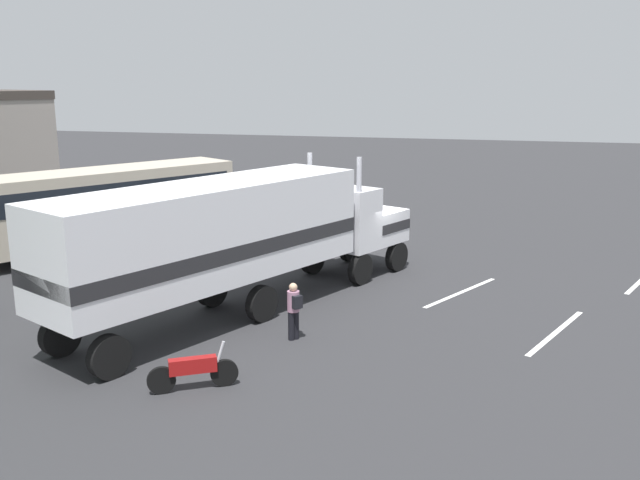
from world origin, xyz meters
The scene contains 7 objects.
ground_plane centered at (0.00, 0.00, 0.00)m, with size 120.00×120.00×0.00m, color #2D2D30.
lane_stripe_near centered at (-1.85, -3.50, 0.01)m, with size 4.40×0.16×0.01m, color silver.
lane_stripe_mid centered at (-5.00, -6.38, 0.01)m, with size 4.40×0.16×0.01m, color silver.
semi_truck centered at (-5.69, 3.03, 2.52)m, with size 13.90×8.23×4.50m.
person_bystander centered at (-7.44, 0.71, 0.89)m, with size 0.45×0.47×1.63m.
parked_bus centered at (0.77, 11.36, 2.07)m, with size 10.70×7.95×3.40m.
motorcycle centered at (-11.10, 2.03, 0.48)m, with size 1.19×1.85×1.12m.
Camera 1 is at (-24.74, -4.65, 7.07)m, focal length 38.81 mm.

